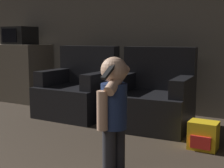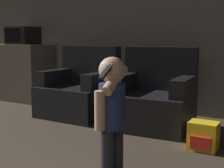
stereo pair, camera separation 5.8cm
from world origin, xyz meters
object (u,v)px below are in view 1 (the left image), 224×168
object	(u,v)px
armchair_left	(78,92)
toy_backpack	(203,136)
armchair_right	(152,99)
person_toddler	(113,106)
microwave	(20,36)

from	to	relation	value
armchair_left	toy_backpack	world-z (taller)	armchair_left
armchair_left	armchair_right	distance (m)	1.07
person_toddler	toy_backpack	size ratio (longest dim) A/B	3.39
armchair_right	toy_backpack	bearing A→B (deg)	-39.85
microwave	person_toddler	bearing A→B (deg)	-32.95
armchair_right	microwave	size ratio (longest dim) A/B	2.05
armchair_right	microwave	xyz separation A→B (m)	(-2.51, 0.40, 0.76)
armchair_right	toy_backpack	world-z (taller)	armchair_right
microwave	armchair_left	bearing A→B (deg)	-15.34
person_toddler	microwave	distance (m)	3.34
armchair_left	person_toddler	xyz separation A→B (m)	(1.32, -1.40, 0.21)
armchair_right	armchair_left	bearing A→B (deg)	175.62
toy_backpack	armchair_left	bearing A→B (deg)	163.97
person_toddler	armchair_left	bearing A→B (deg)	-122.54
person_toddler	microwave	bearing A→B (deg)	-108.87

